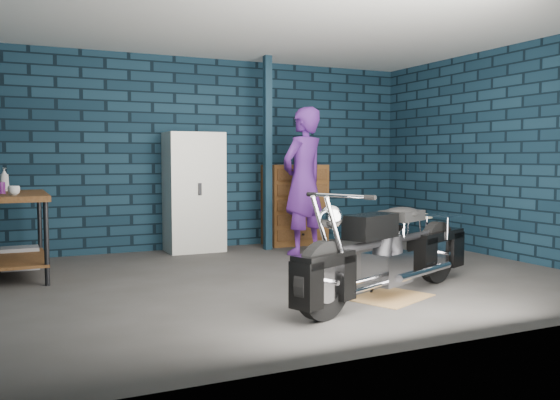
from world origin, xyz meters
The scene contains 14 objects.
ground centered at (0.00, 0.00, 0.00)m, with size 6.00×6.00×0.00m, color #43413F.
room_walls centered at (0.00, 0.55, 1.90)m, with size 6.02×5.01×2.71m.
support_post centered at (0.55, 1.95, 1.35)m, with size 0.10×0.10×2.70m, color #112837.
workbench centered at (-2.68, 1.31, 0.46)m, with size 0.60×1.40×0.91m, color brown.
drip_mat centered at (0.40, -1.19, 0.00)m, with size 0.72×0.54×0.01m, color olive.
motorcycle centered at (0.40, -1.19, 0.50)m, with size 2.26×0.61×1.00m, color black, non-canonical shape.
person centered at (0.82, 1.38, 0.98)m, with size 0.72×0.47×1.96m, color #51217C.
storage_bin centered at (-2.66, 1.79, 0.13)m, with size 0.41×0.29×0.26m, color gray.
locker centered at (-0.43, 2.23, 0.82)m, with size 0.76×0.55×1.64m, color silver.
tool_chest centered at (1.13, 2.23, 0.59)m, with size 0.89×0.50×1.19m, color brown.
shop_stool centered at (1.75, 0.13, 0.30)m, with size 0.33×0.33×0.60m, color beige, non-canonical shape.
cup_a centered at (-2.71, 0.93, 0.96)m, with size 0.12×0.12×0.09m, color beige.
mug_purple centered at (-2.83, 1.25, 0.97)m, with size 0.09×0.09×0.12m, color #551860.
bottle centered at (-2.80, 1.78, 1.04)m, with size 0.10×0.10×0.27m, color gray.
Camera 1 is at (-2.79, -5.64, 1.28)m, focal length 38.00 mm.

